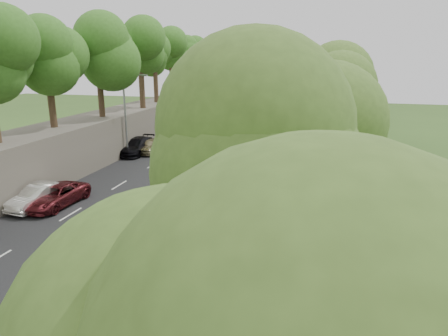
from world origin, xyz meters
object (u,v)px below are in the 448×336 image
(concrete_block, at_px, (242,252))
(car_1, at_px, (39,196))
(signpost, at_px, (177,217))
(construction_barrel, at_px, (292,145))
(streetlight, at_px, (127,110))
(painter_0, at_px, (232,177))
(car_2, at_px, (56,196))
(person_far, at_px, (275,146))

(concrete_block, bearing_deg, car_1, 165.76)
(signpost, height_order, construction_barrel, signpost)
(signpost, bearing_deg, streetlight, 124.08)
(concrete_block, height_order, painter_0, painter_0)
(streetlight, xyz_separation_m, painter_0, (11.76, -6.63, -3.67))
(concrete_block, bearing_deg, signpost, -179.56)
(car_2, height_order, painter_0, painter_0)
(car_2, bearing_deg, signpost, -19.82)
(signpost, bearing_deg, concrete_block, 0.44)
(construction_barrel, distance_m, person_far, 2.95)
(streetlight, relative_size, signpost, 2.58)
(construction_barrel, bearing_deg, streetlight, -153.37)
(streetlight, height_order, construction_barrel, streetlight)
(concrete_block, distance_m, person_far, 21.92)
(signpost, height_order, painter_0, signpost)
(construction_barrel, relative_size, concrete_block, 0.65)
(car_1, bearing_deg, person_far, 59.17)
(car_2, xyz_separation_m, person_far, (11.83, 17.80, 0.16))
(streetlight, bearing_deg, car_2, -83.54)
(construction_barrel, relative_size, person_far, 0.52)
(streetlight, relative_size, concrete_block, 6.00)
(car_1, distance_m, car_2, 1.03)
(car_1, bearing_deg, car_2, 30.32)
(signpost, distance_m, car_1, 11.63)
(construction_barrel, height_order, painter_0, painter_0)
(signpost, relative_size, painter_0, 1.69)
(car_1, relative_size, painter_0, 2.40)
(painter_0, bearing_deg, streetlight, 66.72)
(signpost, distance_m, concrete_block, 3.57)
(person_far, bearing_deg, construction_barrel, -98.90)
(streetlight, distance_m, car_2, 13.58)
(signpost, height_order, person_far, signpost)
(car_1, relative_size, person_far, 2.62)
(signpost, distance_m, painter_0, 10.44)
(signpost, relative_size, concrete_block, 2.33)
(person_far, bearing_deg, car_2, 77.65)
(streetlight, xyz_separation_m, person_far, (13.29, 4.87, -3.75))
(streetlight, distance_m, concrete_block, 22.89)
(construction_barrel, height_order, car_2, car_2)
(streetlight, distance_m, car_1, 13.94)
(car_1, xyz_separation_m, painter_0, (11.22, 6.75, 0.20))
(signpost, xyz_separation_m, person_far, (1.78, 21.89, -1.07))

